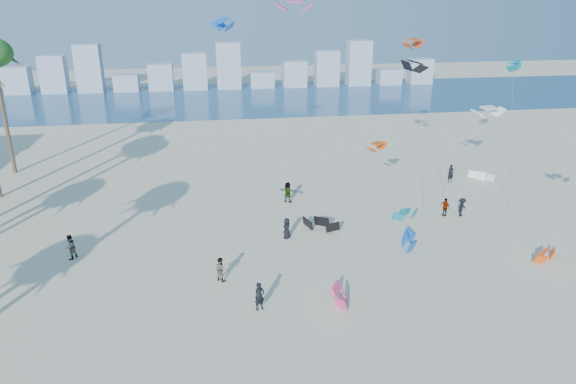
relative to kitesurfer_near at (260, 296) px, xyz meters
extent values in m
plane|color=navy|center=(-0.20, 63.53, -0.89)|extent=(220.00, 220.00, 0.00)
imported|color=black|center=(0.00, 0.00, 0.00)|extent=(0.77, 0.64, 1.79)
imported|color=gray|center=(-2.23, 3.76, -0.07)|extent=(1.02, 1.00, 1.65)
imported|color=black|center=(2.97, 9.34, -0.07)|extent=(0.90, 0.96, 1.65)
imported|color=gray|center=(16.71, 11.66, -0.10)|extent=(0.76, 1.00, 1.58)
imported|color=black|center=(18.08, 11.35, -0.09)|extent=(1.19, 1.10, 1.61)
imported|color=gray|center=(4.07, 16.54, 0.04)|extent=(1.77, 1.38, 1.87)
imported|color=black|center=(20.66, 19.36, 0.00)|extent=(0.72, 0.54, 1.78)
imported|color=gray|center=(-12.65, 8.24, 0.02)|extent=(1.07, 1.12, 1.83)
cylinder|color=#595959|center=(11.34, 11.58, 2.12)|extent=(0.63, 3.78, 6.04)
cylinder|color=#595959|center=(15.21, 14.87, 5.14)|extent=(0.43, 3.90, 12.07)
cylinder|color=#595959|center=(21.72, 11.53, 3.43)|extent=(2.40, 4.24, 8.66)
cylinder|color=#595959|center=(-1.30, 18.17, 6.77)|extent=(0.57, 5.42, 15.32)
cylinder|color=#595959|center=(17.19, 17.57, 5.92)|extent=(2.87, 3.66, 13.64)
cylinder|color=#595959|center=(5.83, 24.46, 7.43)|extent=(0.63, 3.31, 16.66)
cylinder|color=#595959|center=(23.46, 14.55, 5.06)|extent=(0.85, 4.16, 11.91)
cylinder|color=brown|center=(-22.78, 28.53, 5.15)|extent=(0.40, 0.40, 12.09)
cube|color=#9EADBF|center=(-36.00, 73.53, 1.51)|extent=(4.40, 3.00, 4.80)
cube|color=#9EADBF|center=(-29.80, 73.53, 2.41)|extent=(4.40, 3.00, 6.60)
cube|color=#9EADBF|center=(-23.60, 73.53, 3.31)|extent=(4.40, 3.00, 8.40)
cube|color=#9EADBF|center=(-17.40, 73.53, 0.61)|extent=(4.40, 3.00, 3.00)
cube|color=#9EADBF|center=(-11.20, 73.53, 1.51)|extent=(4.40, 3.00, 4.80)
cube|color=#9EADBF|center=(-5.00, 73.53, 2.41)|extent=(4.40, 3.00, 6.60)
cube|color=#9EADBF|center=(1.20, 73.53, 3.31)|extent=(4.40, 3.00, 8.40)
cube|color=#9EADBF|center=(7.40, 73.53, 0.61)|extent=(4.40, 3.00, 3.00)
cube|color=#9EADBF|center=(13.60, 73.53, 1.51)|extent=(4.40, 3.00, 4.80)
cube|color=#9EADBF|center=(19.80, 73.53, 2.41)|extent=(4.40, 3.00, 6.60)
cube|color=#9EADBF|center=(26.00, 73.53, 3.31)|extent=(4.40, 3.00, 8.40)
cube|color=#9EADBF|center=(32.20, 73.53, 0.61)|extent=(4.40, 3.00, 3.00)
cube|color=#9EADBF|center=(38.40, 73.53, 1.51)|extent=(4.40, 3.00, 4.80)
camera|label=1|loc=(-2.21, -27.17, 17.30)|focal=33.23mm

